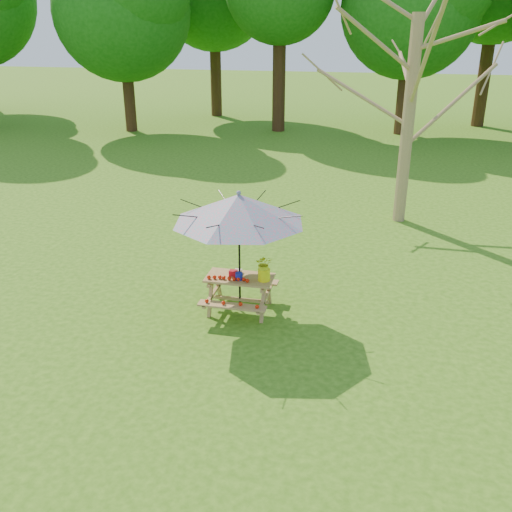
# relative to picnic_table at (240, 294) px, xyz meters

# --- Properties ---
(ground) EXTENTS (120.00, 120.00, 0.00)m
(ground) POSITION_rel_picnic_table_xyz_m (-0.14, -4.30, -0.33)
(ground) COLOR #316112
(ground) RESTS_ON ground
(picnic_table) EXTENTS (1.20, 1.32, 0.67)m
(picnic_table) POSITION_rel_picnic_table_xyz_m (0.00, 0.00, 0.00)
(picnic_table) COLOR #A37449
(picnic_table) RESTS_ON ground
(patio_umbrella) EXTENTS (2.74, 2.74, 2.26)m
(patio_umbrella) POSITION_rel_picnic_table_xyz_m (0.00, 0.00, 1.62)
(patio_umbrella) COLOR black
(patio_umbrella) RESTS_ON ground
(produce_bins) EXTENTS (0.28, 0.40, 0.13)m
(produce_bins) POSITION_rel_picnic_table_xyz_m (-0.05, -0.00, 0.40)
(produce_bins) COLOR #B50E1E
(produce_bins) RESTS_ON picnic_table
(tomatoes_row) EXTENTS (0.77, 0.13, 0.07)m
(tomatoes_row) POSITION_rel_picnic_table_xyz_m (-0.15, -0.18, 0.38)
(tomatoes_row) COLOR red
(tomatoes_row) RESTS_ON picnic_table
(flower_bucket) EXTENTS (0.34, 0.31, 0.48)m
(flower_bucket) POSITION_rel_picnic_table_xyz_m (0.46, -0.05, 0.60)
(flower_bucket) COLOR #F8EE0D
(flower_bucket) RESTS_ON picnic_table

